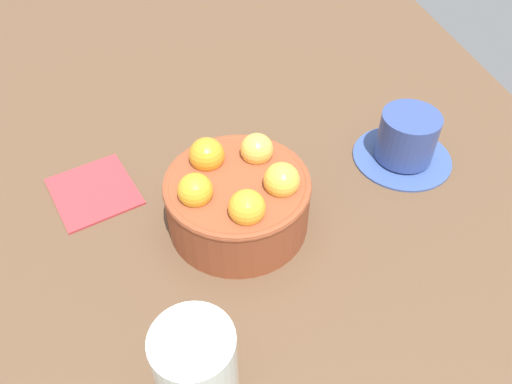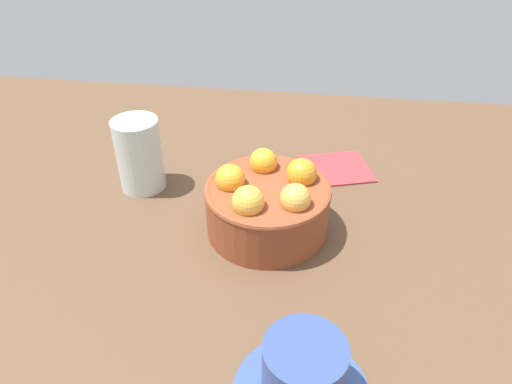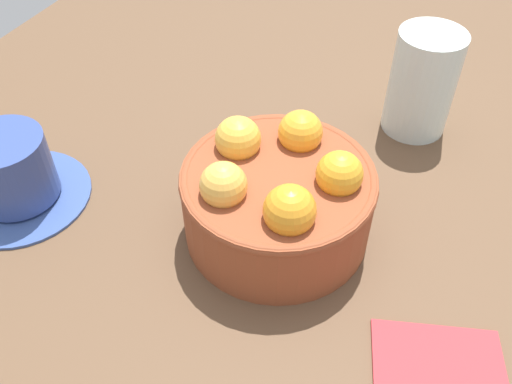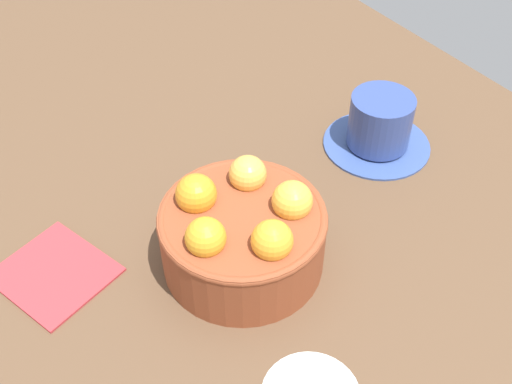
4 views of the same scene
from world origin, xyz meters
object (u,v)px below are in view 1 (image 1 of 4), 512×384
(water_glass, at_px, (197,374))
(folded_napkin, at_px, (94,191))
(coffee_cup, at_px, (406,141))
(terracotta_bowl, at_px, (238,198))

(water_glass, relative_size, folded_napkin, 1.05)
(coffee_cup, bearing_deg, folded_napkin, 85.58)
(coffee_cup, height_order, folded_napkin, coffee_cup)
(terracotta_bowl, height_order, folded_napkin, terracotta_bowl)
(coffee_cup, distance_m, folded_napkin, 0.42)
(coffee_cup, distance_m, water_glass, 0.42)
(water_glass, bearing_deg, terracotta_bowl, -20.95)
(terracotta_bowl, distance_m, folded_napkin, 0.20)
(terracotta_bowl, xyz_separation_m, folded_napkin, (0.09, 0.17, -0.04))
(terracotta_bowl, height_order, coffee_cup, terracotta_bowl)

